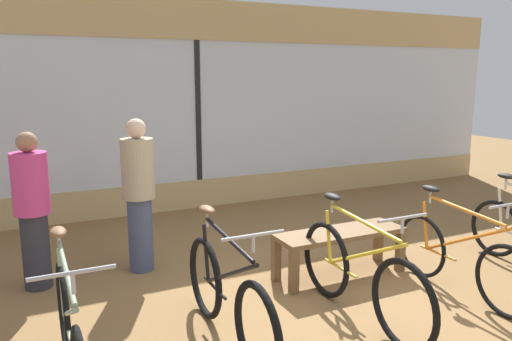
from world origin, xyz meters
TOP-DOWN VIEW (x-y plane):
  - ground_plane at (0.00, 0.00)m, footprint 24.00×24.00m
  - shop_back_wall at (0.00, 3.98)m, footprint 12.00×0.08m
  - bicycle_far_left at (-2.35, -0.18)m, footprint 0.46×1.79m
  - bicycle_left at (-1.19, -0.04)m, footprint 0.46×1.74m
  - bicycle_center at (-0.02, -0.16)m, footprint 0.46×1.78m
  - bicycle_right at (1.14, -0.17)m, footprint 0.46×1.67m
  - display_bench at (0.39, 0.70)m, footprint 1.40×0.44m
  - customer_near_rack at (-2.48, 1.75)m, footprint 0.40×0.40m
  - customer_by_window at (-1.45, 1.77)m, footprint 0.34×0.34m

SIDE VIEW (x-z plane):
  - ground_plane at x=0.00m, z-range 0.00..0.00m
  - bicycle_right at x=1.14m, z-range -0.13..0.88m
  - bicycle_left at x=-1.19m, z-range -0.13..0.91m
  - bicycle_center at x=-0.02m, z-range -0.13..0.92m
  - display_bench at x=0.39m, z-range 0.15..0.64m
  - bicycle_far_left at x=-2.35m, z-range -0.12..0.92m
  - customer_near_rack at x=-2.48m, z-range 0.03..1.59m
  - customer_by_window at x=-1.45m, z-range 0.04..1.68m
  - shop_back_wall at x=0.00m, z-range 0.04..3.24m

